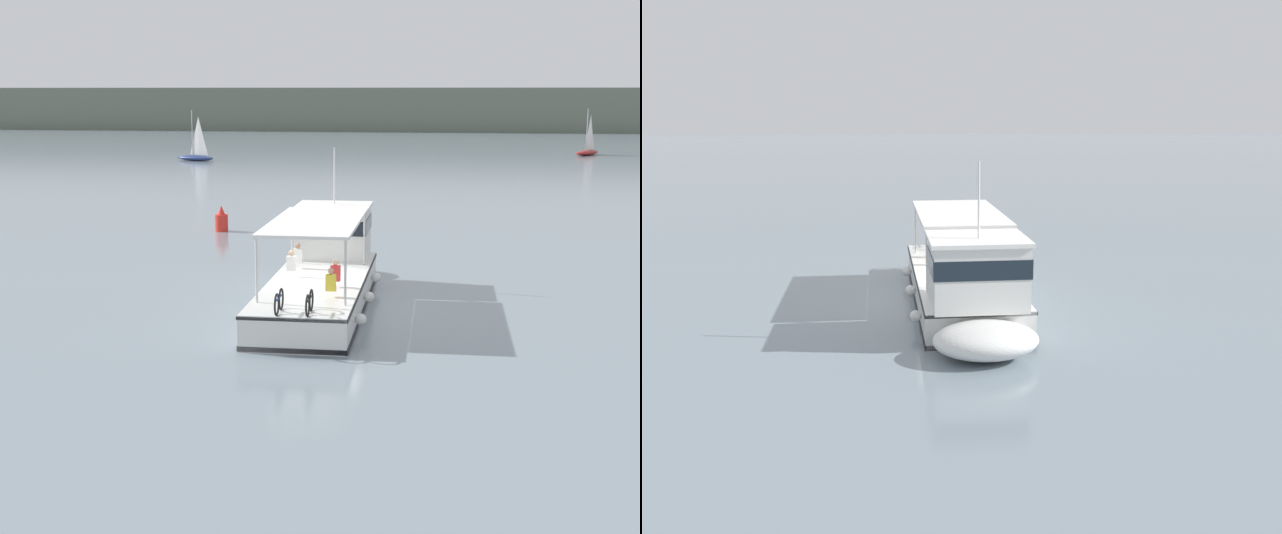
# 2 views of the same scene
# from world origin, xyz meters

# --- Properties ---
(ground_plane) EXTENTS (400.00, 400.00, 0.00)m
(ground_plane) POSITION_xyz_m (0.00, 0.00, 0.00)
(ground_plane) COLOR gray
(ferry_main) EXTENTS (3.66, 12.90, 5.32)m
(ferry_main) POSITION_xyz_m (-0.28, 1.53, 1.02)
(ferry_main) COLOR white
(ferry_main) RESTS_ON ground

